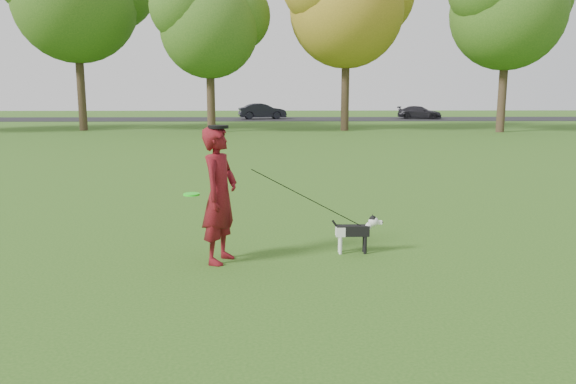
{
  "coord_description": "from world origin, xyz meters",
  "views": [
    {
      "loc": [
        -0.3,
        -7.84,
        2.46
      ],
      "look_at": [
        -0.1,
        0.41,
        0.95
      ],
      "focal_mm": 35.0,
      "sensor_mm": 36.0,
      "label": 1
    }
  ],
  "objects_px": {
    "man": "(220,195)",
    "car_right": "(419,112)",
    "car_mid": "(262,111)",
    "dog": "(357,230)"
  },
  "relations": [
    {
      "from": "dog",
      "to": "car_right",
      "type": "distance_m",
      "value": 41.13
    },
    {
      "from": "car_mid",
      "to": "dog",
      "type": "bearing_deg",
      "value": 172.19
    },
    {
      "from": "car_mid",
      "to": "car_right",
      "type": "height_order",
      "value": "car_mid"
    },
    {
      "from": "dog",
      "to": "car_right",
      "type": "xyz_separation_m",
      "value": [
        11.12,
        39.6,
        0.19
      ]
    },
    {
      "from": "dog",
      "to": "car_mid",
      "type": "bearing_deg",
      "value": 93.24
    },
    {
      "from": "man",
      "to": "car_mid",
      "type": "xyz_separation_m",
      "value": [
        -0.22,
        39.98,
        -0.31
      ]
    },
    {
      "from": "dog",
      "to": "car_right",
      "type": "relative_size",
      "value": 0.21
    },
    {
      "from": "man",
      "to": "car_right",
      "type": "distance_m",
      "value": 42.09
    },
    {
      "from": "car_mid",
      "to": "car_right",
      "type": "xyz_separation_m",
      "value": [
        13.36,
        0.0,
        -0.12
      ]
    },
    {
      "from": "man",
      "to": "dog",
      "type": "xyz_separation_m",
      "value": [
        2.03,
        0.38,
        -0.62
      ]
    }
  ]
}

